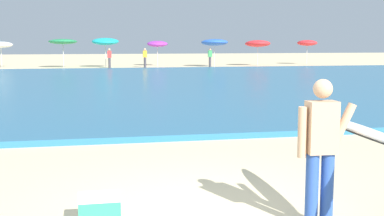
{
  "coord_description": "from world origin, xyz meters",
  "views": [
    {
      "loc": [
        -1.34,
        -6.06,
        2.15
      ],
      "look_at": [
        0.21,
        1.65,
        1.1
      ],
      "focal_mm": 46.85,
      "sensor_mm": 36.0,
      "label": 1
    }
  ],
  "objects_px": {
    "beach_umbrella_1": "(63,42)",
    "beach_umbrella_3": "(157,44)",
    "beachgoer_near_row_mid": "(210,57)",
    "cooler_box": "(100,210)",
    "beach_umbrella_2": "(105,42)",
    "beachgoer_near_row_left": "(109,58)",
    "beach_umbrella_5": "(258,44)",
    "surfer_with_board": "(339,140)",
    "beach_umbrella_6": "(307,43)",
    "beach_umbrella_4": "(214,42)",
    "beachgoer_near_row_right": "(145,57)",
    "beach_umbrella_0": "(1,45)"
  },
  "relations": [
    {
      "from": "beach_umbrella_3",
      "to": "beachgoer_near_row_mid",
      "type": "bearing_deg",
      "value": -34.87
    },
    {
      "from": "beach_umbrella_1",
      "to": "beach_umbrella_6",
      "type": "distance_m",
      "value": 22.13
    },
    {
      "from": "beach_umbrella_0",
      "to": "cooler_box",
      "type": "xyz_separation_m",
      "value": [
        7.25,
        -37.73,
        -1.67
      ]
    },
    {
      "from": "beach_umbrella_1",
      "to": "cooler_box",
      "type": "height_order",
      "value": "beach_umbrella_1"
    },
    {
      "from": "beach_umbrella_5",
      "to": "beachgoer_near_row_mid",
      "type": "relative_size",
      "value": 1.44
    },
    {
      "from": "beach_umbrella_5",
      "to": "beachgoer_near_row_left",
      "type": "distance_m",
      "value": 13.1
    },
    {
      "from": "beach_umbrella_2",
      "to": "surfer_with_board",
      "type": "bearing_deg",
      "value": -87.53
    },
    {
      "from": "surfer_with_board",
      "to": "beach_umbrella_6",
      "type": "distance_m",
      "value": 42.44
    },
    {
      "from": "beach_umbrella_2",
      "to": "beach_umbrella_4",
      "type": "distance_m",
      "value": 9.09
    },
    {
      "from": "beach_umbrella_2",
      "to": "beachgoer_near_row_left",
      "type": "xyz_separation_m",
      "value": [
        0.27,
        -0.99,
        -1.28
      ]
    },
    {
      "from": "beach_umbrella_5",
      "to": "cooler_box",
      "type": "xyz_separation_m",
      "value": [
        -14.39,
        -36.6,
        -1.76
      ]
    },
    {
      "from": "beach_umbrella_2",
      "to": "beachgoer_near_row_left",
      "type": "height_order",
      "value": "beach_umbrella_2"
    },
    {
      "from": "beach_umbrella_2",
      "to": "beach_umbrella_4",
      "type": "height_order",
      "value": "beach_umbrella_2"
    },
    {
      "from": "beach_umbrella_4",
      "to": "cooler_box",
      "type": "height_order",
      "value": "beach_umbrella_4"
    },
    {
      "from": "beach_umbrella_0",
      "to": "beach_umbrella_2",
      "type": "xyz_separation_m",
      "value": [
        8.39,
        -1.6,
        0.26
      ]
    },
    {
      "from": "beach_umbrella_3",
      "to": "beach_umbrella_2",
      "type": "bearing_deg",
      "value": -157.13
    },
    {
      "from": "beach_umbrella_1",
      "to": "beach_umbrella_3",
      "type": "height_order",
      "value": "beach_umbrella_1"
    },
    {
      "from": "surfer_with_board",
      "to": "beachgoer_near_row_left",
      "type": "xyz_separation_m",
      "value": [
        -1.31,
        35.7,
        -0.18
      ]
    },
    {
      "from": "beach_umbrella_1",
      "to": "beach_umbrella_5",
      "type": "relative_size",
      "value": 1.04
    },
    {
      "from": "beach_umbrella_2",
      "to": "cooler_box",
      "type": "xyz_separation_m",
      "value": [
        -1.14,
        -36.12,
        -1.94
      ]
    },
    {
      "from": "beach_umbrella_4",
      "to": "beach_umbrella_5",
      "type": "bearing_deg",
      "value": 13.8
    },
    {
      "from": "beach_umbrella_6",
      "to": "beach_umbrella_5",
      "type": "bearing_deg",
      "value": -162.82
    },
    {
      "from": "beach_umbrella_3",
      "to": "beachgoer_near_row_left",
      "type": "xyz_separation_m",
      "value": [
        -4.27,
        -2.9,
        -1.07
      ]
    },
    {
      "from": "beach_umbrella_2",
      "to": "beach_umbrella_4",
      "type": "bearing_deg",
      "value": -3.46
    },
    {
      "from": "beach_umbrella_0",
      "to": "beach_umbrella_6",
      "type": "distance_m",
      "value": 27.06
    },
    {
      "from": "beach_umbrella_6",
      "to": "cooler_box",
      "type": "bearing_deg",
      "value": -117.36
    },
    {
      "from": "beach_umbrella_3",
      "to": "beach_umbrella_5",
      "type": "bearing_deg",
      "value": -9.37
    },
    {
      "from": "beach_umbrella_1",
      "to": "surfer_with_board",
      "type": "bearing_deg",
      "value": -82.33
    },
    {
      "from": "beach_umbrella_1",
      "to": "beach_umbrella_3",
      "type": "xyz_separation_m",
      "value": [
        7.91,
        1.86,
        -0.2
      ]
    },
    {
      "from": "beachgoer_near_row_left",
      "to": "beach_umbrella_4",
      "type": "bearing_deg",
      "value": 2.87
    },
    {
      "from": "beachgoer_near_row_mid",
      "to": "cooler_box",
      "type": "distance_m",
      "value": 36.54
    },
    {
      "from": "beach_umbrella_4",
      "to": "beachgoer_near_row_right",
      "type": "xyz_separation_m",
      "value": [
        -5.9,
        -0.08,
        -1.2
      ]
    },
    {
      "from": "surfer_with_board",
      "to": "beachgoer_near_row_mid",
      "type": "bearing_deg",
      "value": 78.89
    },
    {
      "from": "beach_umbrella_1",
      "to": "beachgoer_near_row_right",
      "type": "xyz_separation_m",
      "value": [
        6.54,
        -0.69,
        -1.27
      ]
    },
    {
      "from": "beach_umbrella_1",
      "to": "beach_umbrella_3",
      "type": "relative_size",
      "value": 1.06
    },
    {
      "from": "beach_umbrella_2",
      "to": "beach_umbrella_6",
      "type": "bearing_deg",
      "value": 6.58
    },
    {
      "from": "beach_umbrella_2",
      "to": "beach_umbrella_3",
      "type": "relative_size",
      "value": 1.11
    },
    {
      "from": "beachgoer_near_row_mid",
      "to": "cooler_box",
      "type": "bearing_deg",
      "value": -105.47
    },
    {
      "from": "surfer_with_board",
      "to": "beach_umbrella_0",
      "type": "xyz_separation_m",
      "value": [
        -9.97,
        38.29,
        0.83
      ]
    },
    {
      "from": "beachgoer_near_row_mid",
      "to": "cooler_box",
      "type": "height_order",
      "value": "beachgoer_near_row_mid"
    },
    {
      "from": "beach_umbrella_1",
      "to": "beach_umbrella_5",
      "type": "xyz_separation_m",
      "value": [
        16.62,
        0.42,
        -0.17
      ]
    },
    {
      "from": "surfer_with_board",
      "to": "cooler_box",
      "type": "xyz_separation_m",
      "value": [
        -2.72,
        0.57,
        -0.84
      ]
    },
    {
      "from": "surfer_with_board",
      "to": "beach_umbrella_1",
      "type": "bearing_deg",
      "value": 97.67
    },
    {
      "from": "beach_umbrella_0",
      "to": "cooler_box",
      "type": "distance_m",
      "value": 38.45
    },
    {
      "from": "beach_umbrella_6",
      "to": "cooler_box",
      "type": "relative_size",
      "value": 4.62
    },
    {
      "from": "beach_umbrella_0",
      "to": "beachgoer_near_row_mid",
      "type": "relative_size",
      "value": 1.34
    },
    {
      "from": "beachgoer_near_row_left",
      "to": "beachgoer_near_row_right",
      "type": "height_order",
      "value": "same"
    },
    {
      "from": "beach_umbrella_2",
      "to": "beach_umbrella_5",
      "type": "height_order",
      "value": "beach_umbrella_2"
    },
    {
      "from": "beach_umbrella_1",
      "to": "cooler_box",
      "type": "distance_m",
      "value": 36.3
    },
    {
      "from": "beach_umbrella_4",
      "to": "beach_umbrella_6",
      "type": "bearing_deg",
      "value": 15.72
    }
  ]
}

